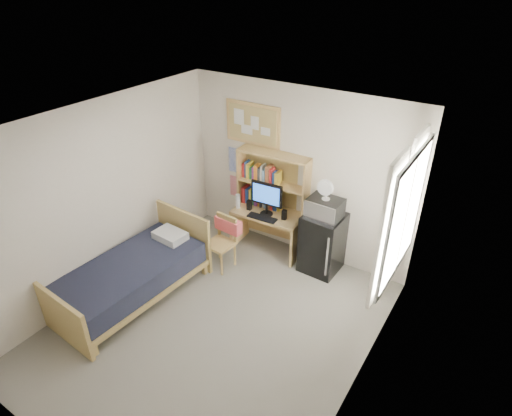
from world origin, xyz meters
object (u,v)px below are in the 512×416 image
Objects in this scene: desk_chair at (220,244)px; speaker_right at (284,215)px; mini_fridge at (322,243)px; monitor at (267,199)px; bulletin_board at (253,124)px; desk_fan at (327,190)px; desk at (268,231)px; speaker_left at (249,205)px; bed at (132,280)px; microwave at (325,208)px.

desk_chair is 5.27× the size of speaker_right.
monitor is at bearing -174.08° from mini_fridge.
monitor reaches higher than desk_chair.
bulletin_board is 3.35× the size of desk_fan.
desk_fan is (1.28, 0.76, 0.92)m from desk_chair.
desk_fan is (0.92, -0.01, 0.99)m from desk.
speaker_right is (0.60, 0.04, -0.00)m from speaker_left.
speaker_left is (-0.30, -0.02, -0.19)m from monitor.
monitor is (0.00, -0.06, 0.61)m from desk.
speaker_left is (0.67, 1.88, 0.48)m from bed.
mini_fridge is 3.28× the size of desk_fan.
desk is 3.87× the size of desk_fan.
microwave reaches higher than speaker_left.
desk_chair is 5.15× the size of speaker_left.
speaker_left is at bearing -175.14° from desk_fan.
bulletin_board is 6.04× the size of speaker_right.
mini_fridge reaches higher than speaker_right.
speaker_right is at bearing -175.68° from microwave.
bed is at bearing -120.83° from monitor.
bed is (-0.60, -1.19, -0.14)m from desk_chair.
bulletin_board reaches higher than microwave.
microwave is (0.62, 0.03, 0.30)m from speaker_right.
monitor reaches higher than microwave.
mini_fridge reaches higher than speaker_left.
bed is at bearing -132.51° from desk_fan.
desk_chair is 1.50m from mini_fridge.
bulletin_board is 5.90× the size of speaker_left.
bed is at bearing -132.51° from microwave.
microwave is (1.39, -0.29, -0.86)m from bulletin_board.
desk_fan is (0.62, 0.03, 0.58)m from speaker_right.
bulletin_board is at bearing 170.43° from mini_fridge.
desk_fan is at bearing -4.46° from desk.
desk_fan reaches higher than speaker_right.
monitor is 1.14× the size of microwave.
bulletin_board is 2.03m from mini_fridge.
mini_fridge is at bearing 0.73° from speaker_right.
mini_fridge is at bearing 90.00° from microwave.
bulletin_board reaches higher than monitor.
speaker_left reaches higher than desk.
microwave is (1.89, 1.95, 0.78)m from bed.
desk_chair is 1.75m from desk_fan.
bulletin_board reaches higher than speaker_right.
speaker_right reaches higher than desk.
mini_fridge is at bearing 90.00° from desk_fan.
microwave is (1.22, 0.07, 0.30)m from speaker_left.
speaker_right is 0.69m from microwave.
desk_fan is (0.00, 0.00, 0.28)m from microwave.
desk is 0.52m from speaker_left.
speaker_right is (0.30, 0.02, -0.19)m from monitor.
monitor is 0.93m from microwave.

